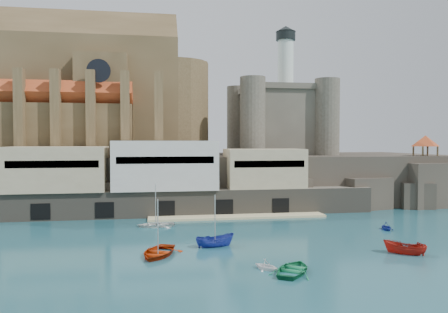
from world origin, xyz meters
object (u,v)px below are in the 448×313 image
church (95,98)px  boat_0 (158,255)px  boat_1 (266,269)px  boat_2 (215,247)px  castle_keep (280,117)px  pavilion (425,142)px

church → boat_0: bearing=-74.8°
boat_1 → boat_2: size_ratio=0.56×
castle_keep → boat_2: size_ratio=6.00×
boat_0 → pavilion: bearing=50.3°
church → boat_2: (19.53, -43.49, -22.13)m
castle_keep → pavilion: size_ratio=4.58×
castle_keep → boat_2: (-20.68, -42.72, -18.31)m
boat_0 → castle_keep: bearing=79.3°
boat_1 → castle_keep: bearing=31.7°
boat_2 → boat_1: bearing=-169.0°
boat_2 → castle_keep: bearing=-35.1°
church → castle_keep: (40.21, -0.78, -3.81)m
boat_0 → boat_1: size_ratio=2.44×
castle_keep → boat_1: bearing=-107.7°
boat_0 → boat_1: bearing=-13.6°
castle_keep → boat_0: (-27.61, -45.72, -18.31)m
boat_0 → boat_2: bearing=43.9°
pavilion → boat_2: 55.66m
church → boat_0: (12.59, -46.50, -22.13)m
castle_keep → boat_2: 50.87m
pavilion → boat_1: 58.58m
pavilion → boat_1: size_ratio=2.35×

